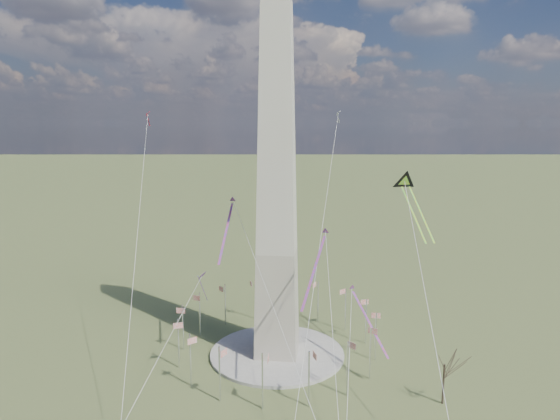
# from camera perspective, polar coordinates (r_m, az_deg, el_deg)

# --- Properties ---
(ground) EXTENTS (2000.00, 2000.00, 0.00)m
(ground) POSITION_cam_1_polar(r_m,az_deg,el_deg) (139.99, -0.33, -16.20)
(ground) COLOR #4D5E2F
(ground) RESTS_ON ground
(plaza) EXTENTS (36.00, 36.00, 0.80)m
(plaza) POSITION_cam_1_polar(r_m,az_deg,el_deg) (139.82, -0.33, -16.05)
(plaza) COLOR #ADA89E
(plaza) RESTS_ON ground
(washington_monument) EXTENTS (15.56, 15.56, 100.00)m
(washington_monument) POSITION_cam_1_polar(r_m,az_deg,el_deg) (126.49, -0.35, 3.71)
(washington_monument) COLOR #B4AB96
(washington_monument) RESTS_ON plaza
(flagpole_ring) EXTENTS (54.40, 54.40, 13.00)m
(flagpole_ring) POSITION_cam_1_polar(r_m,az_deg,el_deg) (136.95, -0.33, -13.46)
(flagpole_ring) COLOR silver
(flagpole_ring) RESTS_ON ground
(tree_near) EXTENTS (8.01, 8.01, 14.01)m
(tree_near) POSITION_cam_1_polar(r_m,az_deg,el_deg) (119.85, 18.32, -16.12)
(tree_near) COLOR #403227
(tree_near) RESTS_ON ground
(kite_delta_black) EXTENTS (9.60, 19.88, 16.19)m
(kite_delta_black) POSITION_cam_1_polar(r_m,az_deg,el_deg) (138.28, 14.21, 2.76)
(kite_delta_black) COLOR black
(kite_delta_black) RESTS_ON ground
(kite_diamond_purple) EXTENTS (2.20, 2.99, 8.75)m
(kite_diamond_purple) POSITION_cam_1_polar(r_m,az_deg,el_deg) (143.22, -8.87, -7.77)
(kite_diamond_purple) COLOR #4D1B7C
(kite_diamond_purple) RESTS_ON ground
(kite_streamer_left) EXTENTS (5.56, 20.11, 13.96)m
(kite_streamer_left) POSITION_cam_1_polar(r_m,az_deg,el_deg) (114.95, 4.32, -5.52)
(kite_streamer_left) COLOR #EC3D25
(kite_streamer_left) RESTS_ON ground
(kite_streamer_mid) EXTENTS (1.90, 20.21, 13.88)m
(kite_streamer_mid) POSITION_cam_1_polar(r_m,az_deg,el_deg) (131.71, -5.96, -1.34)
(kite_streamer_mid) COLOR #EC3D25
(kite_streamer_mid) RESTS_ON ground
(kite_streamer_right) EXTENTS (9.52, 16.73, 12.57)m
(kite_streamer_right) POSITION_cam_1_polar(r_m,az_deg,el_deg) (129.69, 9.62, -11.48)
(kite_streamer_right) COLOR #EC3D25
(kite_streamer_right) RESTS_ON ground
(kite_small_red) EXTENTS (1.28, 1.91, 4.72)m
(kite_small_red) POSITION_cam_1_polar(r_m,az_deg,el_deg) (166.14, -14.85, 10.46)
(kite_small_red) COLOR red
(kite_small_red) RESTS_ON ground
(kite_small_white) EXTENTS (1.37, 2.02, 4.28)m
(kite_small_white) POSITION_cam_1_polar(r_m,az_deg,el_deg) (167.52, 6.70, 10.83)
(kite_small_white) COLOR silver
(kite_small_white) RESTS_ON ground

